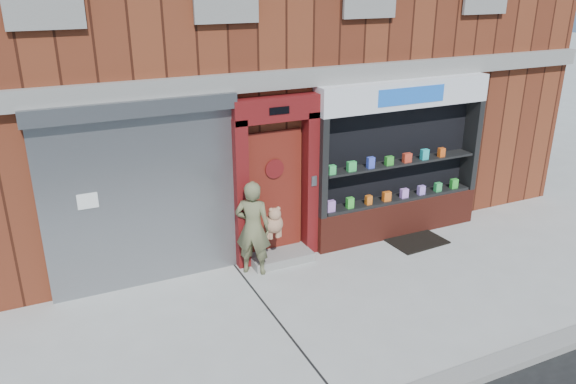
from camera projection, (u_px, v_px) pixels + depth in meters
ground at (369, 298)px, 8.80m from camera, size 80.00×80.00×0.00m
curb at (463, 378)px, 6.96m from camera, size 60.00×0.30×0.12m
building at (231, 10)px, 12.41m from camera, size 12.00×8.16×8.00m
shutter_bay at (141, 184)px, 8.62m from camera, size 3.10×0.30×3.04m
red_door_bay at (276, 181)px, 9.55m from camera, size 1.52×0.58×2.90m
pharmacy_bay at (399, 166)px, 10.52m from camera, size 3.50×0.41×3.00m
woman at (255, 227)px, 9.28m from camera, size 0.87×0.67×1.64m
doormat at (417, 241)px, 10.64m from camera, size 1.09×0.79×0.03m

